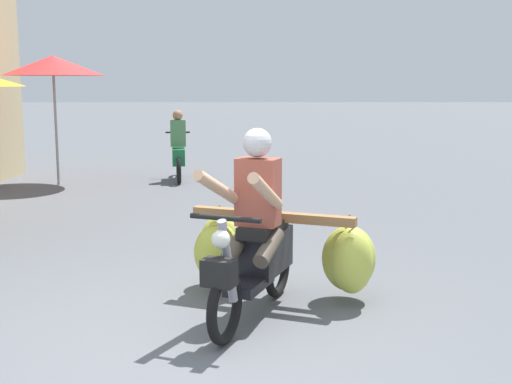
{
  "coord_description": "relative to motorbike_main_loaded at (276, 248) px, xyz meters",
  "views": [
    {
      "loc": [
        0.49,
        -4.54,
        1.95
      ],
      "look_at": [
        0.47,
        1.8,
        0.9
      ],
      "focal_mm": 46.88,
      "sensor_mm": 36.0,
      "label": 1
    }
  ],
  "objects": [
    {
      "name": "ground_plane",
      "position": [
        -0.65,
        -1.17,
        -0.51
      ],
      "size": [
        120.0,
        120.0,
        0.0
      ],
      "primitive_type": "plane",
      "color": "#56595E"
    },
    {
      "name": "motorbike_main_loaded",
      "position": [
        0.0,
        0.0,
        0.0
      ],
      "size": [
        1.75,
        1.93,
        1.58
      ],
      "color": "black",
      "rests_on": "ground"
    },
    {
      "name": "motorbike_distant_ahead_left",
      "position": [
        -1.7,
        7.48,
        0.06
      ],
      "size": [
        0.5,
        1.62,
        1.4
      ],
      "color": "black",
      "rests_on": "ground"
    },
    {
      "name": "market_umbrella_near_shop",
      "position": [
        -3.94,
        6.92,
        1.73
      ],
      "size": [
        1.87,
        1.87,
        2.43
      ],
      "color": "#99999E",
      "rests_on": "ground"
    }
  ]
}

